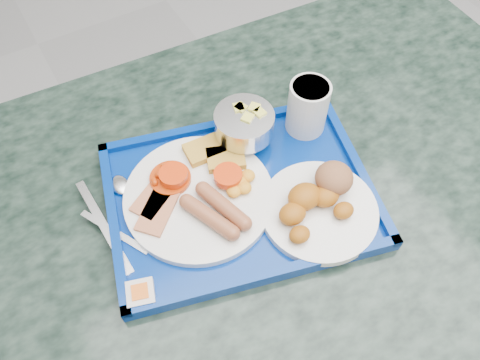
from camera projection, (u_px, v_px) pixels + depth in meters
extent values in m
plane|color=gray|center=(447.00, 345.00, 1.42)|extent=(6.00, 6.00, 0.00)
cylinder|color=slate|center=(254.00, 337.00, 1.42)|extent=(0.60, 0.60, 0.03)
cylinder|color=slate|center=(258.00, 292.00, 1.11)|extent=(0.12, 0.12, 0.73)
cube|color=black|center=(266.00, 209.00, 0.79)|extent=(1.33, 0.93, 0.04)
cube|color=navy|center=(240.00, 196.00, 0.77)|extent=(0.49, 0.41, 0.01)
cube|color=navy|center=(218.00, 125.00, 0.84)|extent=(0.42, 0.12, 0.01)
cube|color=navy|center=(267.00, 274.00, 0.68)|extent=(0.42, 0.12, 0.01)
cube|color=navy|center=(357.00, 165.00, 0.79)|extent=(0.10, 0.31, 0.01)
cube|color=navy|center=(113.00, 221.00, 0.73)|extent=(0.10, 0.31, 0.01)
cylinder|color=silver|center=(199.00, 197.00, 0.75)|extent=(0.24, 0.24, 0.01)
cube|color=#B26647|center=(155.00, 196.00, 0.74)|extent=(0.09, 0.08, 0.01)
cube|color=#B26647|center=(157.00, 211.00, 0.73)|extent=(0.09, 0.09, 0.01)
cylinder|color=#C13908|center=(170.00, 178.00, 0.76)|extent=(0.07, 0.07, 0.01)
sphere|color=#C13908|center=(182.00, 182.00, 0.75)|extent=(0.01, 0.01, 0.01)
sphere|color=#C13908|center=(154.00, 180.00, 0.75)|extent=(0.01, 0.01, 0.01)
sphere|color=#C13908|center=(155.00, 183.00, 0.75)|extent=(0.01, 0.01, 0.01)
sphere|color=#C13908|center=(164.00, 166.00, 0.77)|extent=(0.01, 0.01, 0.01)
sphere|color=#C13908|center=(168.00, 180.00, 0.75)|extent=(0.01, 0.01, 0.01)
sphere|color=#C13908|center=(158.00, 175.00, 0.76)|extent=(0.01, 0.01, 0.01)
sphere|color=#C13908|center=(176.00, 183.00, 0.75)|extent=(0.01, 0.01, 0.01)
sphere|color=#C13908|center=(164.00, 174.00, 0.76)|extent=(0.01, 0.01, 0.01)
sphere|color=#C13908|center=(180.00, 182.00, 0.75)|extent=(0.01, 0.01, 0.01)
sphere|color=#C13908|center=(170.00, 171.00, 0.76)|extent=(0.01, 0.01, 0.01)
sphere|color=#C13908|center=(154.00, 181.00, 0.75)|extent=(0.01, 0.01, 0.01)
sphere|color=#C13908|center=(181.00, 179.00, 0.75)|extent=(0.01, 0.01, 0.01)
sphere|color=#C13908|center=(166.00, 178.00, 0.75)|extent=(0.01, 0.01, 0.01)
sphere|color=#C13908|center=(174.00, 183.00, 0.75)|extent=(0.01, 0.01, 0.01)
sphere|color=#C13908|center=(173.00, 185.00, 0.75)|extent=(0.01, 0.01, 0.01)
cube|color=gold|center=(204.00, 150.00, 0.79)|extent=(0.07, 0.05, 0.01)
cube|color=gold|center=(226.00, 158.00, 0.78)|extent=(0.08, 0.07, 0.01)
cylinder|color=brown|center=(209.00, 217.00, 0.71)|extent=(0.06, 0.09, 0.02)
cylinder|color=brown|center=(223.00, 206.00, 0.72)|extent=(0.05, 0.09, 0.02)
ellipsoid|color=orange|center=(230.00, 170.00, 0.76)|extent=(0.03, 0.03, 0.02)
ellipsoid|color=orange|center=(239.00, 182.00, 0.75)|extent=(0.02, 0.02, 0.02)
ellipsoid|color=orange|center=(232.00, 186.00, 0.75)|extent=(0.02, 0.02, 0.02)
ellipsoid|color=orange|center=(234.00, 191.00, 0.74)|extent=(0.02, 0.02, 0.02)
ellipsoid|color=orange|center=(235.00, 179.00, 0.76)|extent=(0.02, 0.02, 0.01)
ellipsoid|color=orange|center=(226.00, 180.00, 0.75)|extent=(0.03, 0.03, 0.02)
ellipsoid|color=orange|center=(244.00, 188.00, 0.75)|extent=(0.02, 0.02, 0.02)
ellipsoid|color=orange|center=(248.00, 176.00, 0.76)|extent=(0.02, 0.02, 0.02)
cylinder|color=red|center=(173.00, 175.00, 0.75)|extent=(0.05, 0.05, 0.01)
cylinder|color=red|center=(228.00, 176.00, 0.75)|extent=(0.05, 0.05, 0.01)
cylinder|color=silver|center=(319.00, 211.00, 0.74)|extent=(0.19, 0.19, 0.01)
ellipsoid|color=#9D5612|center=(344.00, 210.00, 0.72)|extent=(0.03, 0.03, 0.02)
ellipsoid|color=#9D5612|center=(326.00, 196.00, 0.73)|extent=(0.04, 0.04, 0.03)
ellipsoid|color=#9D5612|center=(304.00, 197.00, 0.73)|extent=(0.05, 0.05, 0.04)
ellipsoid|color=#9D5612|center=(292.00, 214.00, 0.71)|extent=(0.04, 0.04, 0.03)
ellipsoid|color=#9D5612|center=(300.00, 235.00, 0.70)|extent=(0.03, 0.03, 0.02)
ellipsoid|color=brown|center=(334.00, 178.00, 0.74)|extent=(0.06, 0.06, 0.05)
cylinder|color=silver|center=(244.00, 140.00, 0.83)|extent=(0.06, 0.06, 0.01)
cylinder|color=silver|center=(244.00, 135.00, 0.81)|extent=(0.02, 0.02, 0.02)
cylinder|color=silver|center=(244.00, 123.00, 0.79)|extent=(0.10, 0.10, 0.04)
cube|color=#F5F35D|center=(239.00, 109.00, 0.78)|extent=(0.02, 0.02, 0.01)
cube|color=#F5F35D|center=(241.00, 109.00, 0.78)|extent=(0.02, 0.02, 0.01)
cube|color=#F5F35D|center=(260.00, 114.00, 0.78)|extent=(0.02, 0.02, 0.01)
cube|color=#F5F35D|center=(254.00, 110.00, 0.78)|extent=(0.03, 0.03, 0.01)
cube|color=#F5F35D|center=(248.00, 120.00, 0.77)|extent=(0.03, 0.02, 0.01)
cylinder|color=silver|center=(308.00, 107.00, 0.81)|extent=(0.07, 0.07, 0.10)
cylinder|color=#D7630B|center=(311.00, 89.00, 0.77)|extent=(0.06, 0.06, 0.01)
cube|color=silver|center=(115.00, 232.00, 0.72)|extent=(0.07, 0.12, 0.00)
ellipsoid|color=silver|center=(120.00, 185.00, 0.77)|extent=(0.05, 0.05, 0.01)
cube|color=silver|center=(104.00, 226.00, 0.73)|extent=(0.02, 0.19, 0.00)
cube|color=silver|center=(141.00, 294.00, 0.66)|extent=(0.05, 0.05, 0.01)
cube|color=orange|center=(140.00, 292.00, 0.66)|extent=(0.03, 0.03, 0.00)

